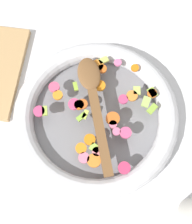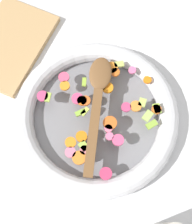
% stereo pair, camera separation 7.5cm
% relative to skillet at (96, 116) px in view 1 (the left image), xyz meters
% --- Properties ---
extents(ground_plane, '(4.00, 4.00, 0.00)m').
position_rel_skillet_xyz_m(ground_plane, '(0.00, 0.00, -0.02)').
color(ground_plane, silver).
extents(skillet, '(0.41, 0.41, 0.05)m').
position_rel_skillet_xyz_m(skillet, '(0.00, 0.00, 0.00)').
color(skillet, slate).
rests_on(skillet, ground_plane).
extents(chopped_vegetables, '(0.30, 0.30, 0.01)m').
position_rel_skillet_xyz_m(chopped_vegetables, '(-0.01, 0.01, 0.03)').
color(chopped_vegetables, orange).
rests_on(chopped_vegetables, skillet).
extents(wooden_spoon, '(0.30, 0.13, 0.01)m').
position_rel_skillet_xyz_m(wooden_spoon, '(-0.02, -0.01, 0.04)').
color(wooden_spoon, brown).
rests_on(wooden_spoon, chopped_vegetables).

